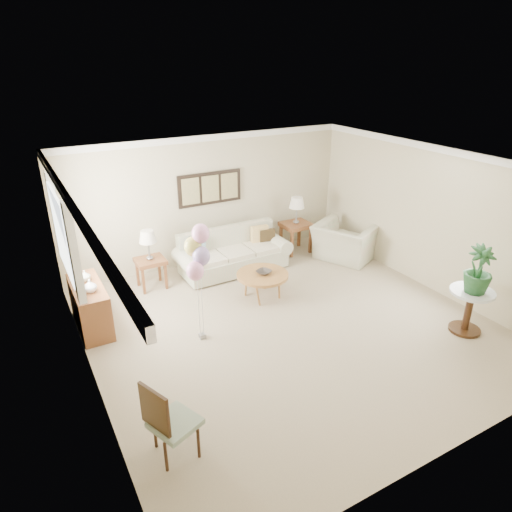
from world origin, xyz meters
The scene contains 18 objects.
ground_plane centered at (0.00, 0.00, 0.00)m, with size 6.00×6.00×0.00m, color tan.
room_shell centered at (-0.11, 0.09, 1.63)m, with size 6.04×6.04×2.60m.
wall_art_triptych centered at (0.00, 2.96, 1.55)m, with size 1.35×0.06×0.65m.
sofa centered at (0.14, 2.30, 0.33)m, with size 2.29×0.88×0.84m.
end_table_left centered at (-1.51, 2.36, 0.48)m, with size 0.52×0.48×0.57m.
end_table_right centered at (1.77, 2.47, 0.55)m, with size 0.60×0.55×0.66m.
lamp_left centered at (-1.51, 2.36, 1.00)m, with size 0.32×0.32×0.56m.
lamp_right centered at (1.77, 2.47, 1.10)m, with size 0.33×0.33×0.58m.
coffee_table centered at (0.10, 1.02, 0.43)m, with size 0.92×0.92×0.47m.
decor_bowl centered at (0.12, 1.01, 0.50)m, with size 0.25×0.25×0.06m, color #332C27.
armchair centered at (2.45, 1.65, 0.38)m, with size 1.17×1.02×0.76m, color beige.
side_table centered at (2.34, -1.48, 0.54)m, with size 0.66×0.66×0.71m.
potted_plant centered at (2.32, -1.52, 1.09)m, with size 0.42×0.42×0.74m, color #1A4E21.
accent_chair centered at (-2.53, -1.55, 0.48)m, with size 0.59×0.59×0.93m.
credenza centered at (-2.76, 1.50, 0.37)m, with size 0.46×1.20×0.74m.
vase_white centered at (-2.74, 1.26, 0.84)m, with size 0.19×0.19×0.20m, color white.
vase_sage centered at (-2.74, 1.68, 0.83)m, with size 0.17×0.17×0.18m, color beige.
balloon_cluster centered at (-1.34, 0.39, 1.42)m, with size 0.43×0.46×1.82m.
Camera 1 is at (-3.52, -5.21, 4.01)m, focal length 32.00 mm.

